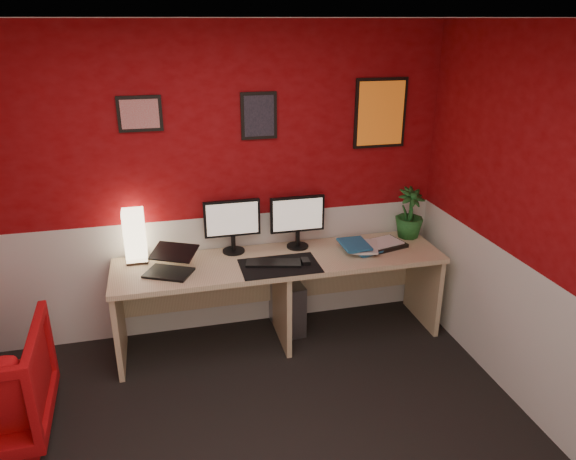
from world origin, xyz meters
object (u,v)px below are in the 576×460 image
(desk, at_px, (281,300))
(pc_tower, at_px, (286,303))
(zen_tray, at_px, (382,245))
(monitor_left, at_px, (232,218))
(shoji_lamp, at_px, (135,237))
(laptop, at_px, (168,260))
(monitor_right, at_px, (298,214))
(potted_plant, at_px, (410,213))

(desk, relative_size, pc_tower, 5.78)
(zen_tray, bearing_deg, monitor_left, 171.35)
(shoji_lamp, distance_m, pc_tower, 1.38)
(laptop, bearing_deg, monitor_right, 40.91)
(monitor_right, relative_size, potted_plant, 1.34)
(monitor_right, distance_m, potted_plant, 0.99)
(desk, distance_m, laptop, 0.99)
(desk, distance_m, shoji_lamp, 1.25)
(laptop, height_order, pc_tower, laptop)
(shoji_lamp, bearing_deg, laptop, -52.00)
(desk, bearing_deg, shoji_lamp, 168.27)
(monitor_left, height_order, monitor_right, same)
(shoji_lamp, relative_size, zen_tray, 1.14)
(desk, xyz_separation_m, laptop, (-0.87, -0.06, 0.47))
(pc_tower, bearing_deg, potted_plant, -5.04)
(shoji_lamp, distance_m, monitor_right, 1.29)
(laptop, xyz_separation_m, pc_tower, (0.96, 0.23, -0.61))
(monitor_left, bearing_deg, potted_plant, -1.48)
(laptop, height_order, monitor_left, monitor_left)
(zen_tray, bearing_deg, desk, -177.43)
(laptop, relative_size, monitor_right, 0.57)
(pc_tower, bearing_deg, laptop, -172.23)
(desk, height_order, shoji_lamp, shoji_lamp)
(laptop, distance_m, zen_tray, 1.75)
(monitor_right, bearing_deg, laptop, -166.27)
(monitor_right, relative_size, zen_tray, 1.66)
(monitor_left, bearing_deg, laptop, -151.39)
(shoji_lamp, height_order, laptop, shoji_lamp)
(zen_tray, bearing_deg, shoji_lamp, 174.57)
(monitor_right, bearing_deg, desk, -134.35)
(desk, xyz_separation_m, shoji_lamp, (-1.10, 0.23, 0.56))
(monitor_right, bearing_deg, zen_tray, -12.71)
(zen_tray, bearing_deg, monitor_right, 167.29)
(desk, relative_size, shoji_lamp, 6.50)
(desk, bearing_deg, pc_tower, 62.66)
(desk, distance_m, zen_tray, 0.96)
(laptop, xyz_separation_m, potted_plant, (2.05, 0.25, 0.11))
(monitor_right, xyz_separation_m, potted_plant, (0.99, -0.01, -0.07))
(desk, relative_size, potted_plant, 6.01)
(monitor_left, bearing_deg, zen_tray, -8.65)
(monitor_left, distance_m, potted_plant, 1.52)
(monitor_left, bearing_deg, desk, -33.56)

